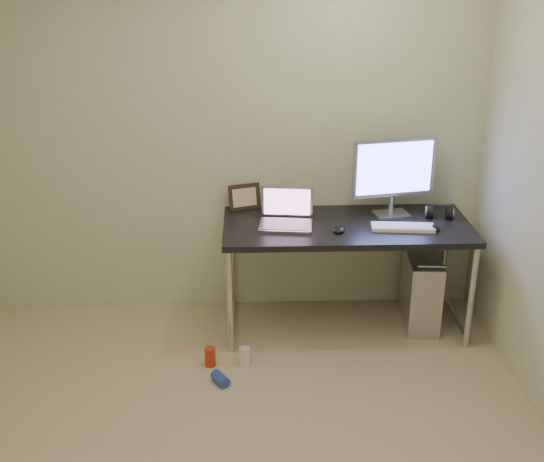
{
  "coord_description": "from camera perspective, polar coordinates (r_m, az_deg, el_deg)",
  "views": [
    {
      "loc": [
        0.17,
        -2.68,
        2.38
      ],
      "look_at": [
        0.3,
        1.05,
        0.85
      ],
      "focal_mm": 45.0,
      "sensor_mm": 36.0,
      "label": 1
    }
  ],
  "objects": [
    {
      "name": "can_white",
      "position": [
        4.29,
        -2.29,
        -10.45
      ],
      "size": [
        0.08,
        0.08,
        0.12
      ],
      "primitive_type": "cylinder",
      "rotation": [
        0.0,
        0.0,
        0.27
      ],
      "color": "white",
      "rests_on": "ground"
    },
    {
      "name": "wall_back",
      "position": [
        4.58,
        -4.1,
        7.93
      ],
      "size": [
        3.5,
        0.02,
        2.5
      ],
      "primitive_type": "cube",
      "color": "beige",
      "rests_on": "ground"
    },
    {
      "name": "can_blue",
      "position": [
        4.15,
        -4.33,
        -12.23
      ],
      "size": [
        0.12,
        0.14,
        0.07
      ],
      "primitive_type": "cylinder",
      "rotation": [
        1.57,
        0.0,
        0.59
      ],
      "color": "#2647B0",
      "rests_on": "ground"
    },
    {
      "name": "keyboard",
      "position": [
        4.41,
        10.88,
        0.31
      ],
      "size": [
        0.41,
        0.17,
        0.02
      ],
      "primitive_type": "cube",
      "rotation": [
        0.0,
        0.0,
        -0.09
      ],
      "color": "white",
      "rests_on": "desk"
    },
    {
      "name": "can_red",
      "position": [
        4.3,
        -5.19,
        -10.44
      ],
      "size": [
        0.09,
        0.09,
        0.12
      ],
      "primitive_type": "cylinder",
      "rotation": [
        0.0,
        0.0,
        -0.42
      ],
      "color": "red",
      "rests_on": "ground"
    },
    {
      "name": "mouse_right",
      "position": [
        4.43,
        13.42,
        0.29
      ],
      "size": [
        0.08,
        0.12,
        0.04
      ],
      "primitive_type": "ellipsoid",
      "rotation": [
        0.0,
        0.0,
        -0.15
      ],
      "color": "black",
      "rests_on": "desk"
    },
    {
      "name": "desk",
      "position": [
        4.47,
        6.25,
        -0.32
      ],
      "size": [
        1.6,
        0.7,
        0.75
      ],
      "color": "black",
      "rests_on": "ground"
    },
    {
      "name": "laptop",
      "position": [
        4.39,
        1.2,
        1.24
      ],
      "size": [
        0.37,
        0.31,
        0.23
      ],
      "rotation": [
        0.0,
        0.0,
        -0.12
      ],
      "color": "#A6A5AD",
      "rests_on": "desk"
    },
    {
      "name": "mouse_left",
      "position": [
        4.31,
        5.61,
        0.25
      ],
      "size": [
        0.1,
        0.14,
        0.04
      ],
      "primitive_type": "ellipsoid",
      "rotation": [
        0.0,
        0.0,
        -0.21
      ],
      "color": "black",
      "rests_on": "desk"
    },
    {
      "name": "webcam",
      "position": [
        4.63,
        0.35,
        2.96
      ],
      "size": [
        0.05,
        0.05,
        0.13
      ],
      "rotation": [
        0.0,
        0.0,
        0.34
      ],
      "color": "silver",
      "rests_on": "desk"
    },
    {
      "name": "cable_a",
      "position": [
        4.94,
        11.16,
        -1.81
      ],
      "size": [
        0.01,
        0.16,
        0.69
      ],
      "primitive_type": "cylinder",
      "rotation": [
        0.21,
        0.0,
        0.0
      ],
      "color": "black",
      "rests_on": "ground"
    },
    {
      "name": "picture_frame",
      "position": [
        4.65,
        -2.31,
        2.88
      ],
      "size": [
        0.23,
        0.13,
        0.18
      ],
      "primitive_type": "cube",
      "rotation": [
        -0.21,
        0.0,
        0.33
      ],
      "color": "black",
      "rests_on": "desk"
    },
    {
      "name": "tower_computer",
      "position": [
        4.77,
        12.34,
        -4.81
      ],
      "size": [
        0.25,
        0.49,
        0.53
      ],
      "rotation": [
        0.0,
        0.0,
        -0.08
      ],
      "color": "#B0B0B5",
      "rests_on": "ground"
    },
    {
      "name": "cable_b",
      "position": [
        4.95,
        12.21,
        -2.1
      ],
      "size": [
        0.02,
        0.11,
        0.71
      ],
      "primitive_type": "cylinder",
      "rotation": [
        0.14,
        0.0,
        0.09
      ],
      "color": "black",
      "rests_on": "ground"
    },
    {
      "name": "headphones",
      "position": [
        4.65,
        13.82,
        1.49
      ],
      "size": [
        0.19,
        0.11,
        0.12
      ],
      "rotation": [
        0.0,
        0.0,
        -0.22
      ],
      "color": "black",
      "rests_on": "desk"
    },
    {
      "name": "monitor",
      "position": [
        4.53,
        10.17,
        4.96
      ],
      "size": [
        0.56,
        0.2,
        0.53
      ],
      "rotation": [
        0.0,
        0.0,
        0.19
      ],
      "color": "#A6A5AD",
      "rests_on": "desk"
    }
  ]
}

